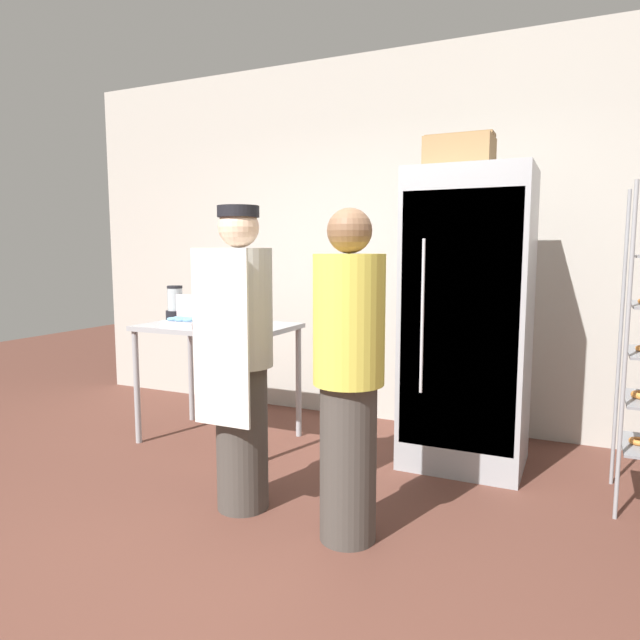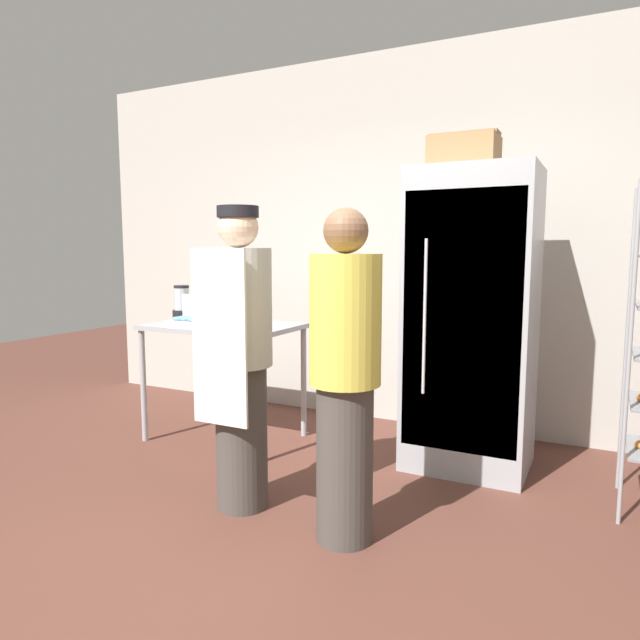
# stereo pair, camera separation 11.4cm
# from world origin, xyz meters

# --- Properties ---
(ground_plane) EXTENTS (14.00, 14.00, 0.00)m
(ground_plane) POSITION_xyz_m (0.00, 0.00, 0.00)
(ground_plane) COLOR brown
(back_wall) EXTENTS (6.40, 0.12, 3.03)m
(back_wall) POSITION_xyz_m (0.00, 2.43, 1.51)
(back_wall) COLOR #B7B2A8
(back_wall) RESTS_ON ground_plane
(refrigerator) EXTENTS (0.78, 0.68, 1.96)m
(refrigerator) POSITION_xyz_m (0.63, 1.63, 0.98)
(refrigerator) COLOR #9EA0A5
(refrigerator) RESTS_ON ground_plane
(prep_counter) EXTENTS (1.10, 0.72, 0.89)m
(prep_counter) POSITION_xyz_m (-1.15, 1.35, 0.79)
(prep_counter) COLOR #9EA0A5
(prep_counter) RESTS_ON ground_plane
(donut_box) EXTENTS (0.28, 0.19, 0.23)m
(donut_box) POSITION_xyz_m (-1.27, 1.11, 0.93)
(donut_box) COLOR silver
(donut_box) RESTS_ON prep_counter
(blender_pitcher) EXTENTS (0.15, 0.15, 0.28)m
(blender_pitcher) POSITION_xyz_m (-1.54, 1.34, 1.01)
(blender_pitcher) COLOR black
(blender_pitcher) RESTS_ON prep_counter
(cardboard_storage_box) EXTENTS (0.43, 0.31, 0.23)m
(cardboard_storage_box) POSITION_xyz_m (0.54, 1.69, 2.07)
(cardboard_storage_box) COLOR #937047
(cardboard_storage_box) RESTS_ON refrigerator
(person_baker) EXTENTS (0.35, 0.37, 1.67)m
(person_baker) POSITION_xyz_m (-0.37, 0.43, 0.87)
(person_baker) COLOR #47423D
(person_baker) RESTS_ON ground_plane
(person_customer) EXTENTS (0.35, 0.35, 1.64)m
(person_customer) POSITION_xyz_m (0.30, 0.35, 0.84)
(person_customer) COLOR #47423D
(person_customer) RESTS_ON ground_plane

